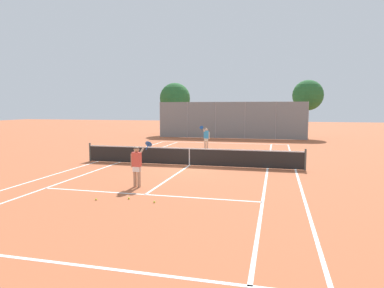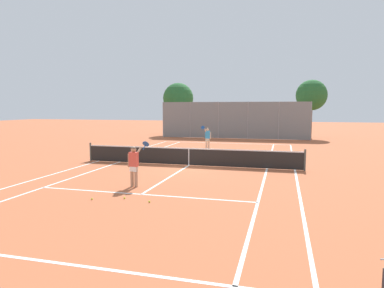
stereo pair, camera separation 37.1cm
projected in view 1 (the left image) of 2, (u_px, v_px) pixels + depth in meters
ground_plane at (189, 165)px, 18.45m from camera, size 120.00×120.00×0.00m
court_line_markings at (189, 165)px, 18.45m from camera, size 11.10×23.90×0.01m
tennis_net at (189, 156)px, 18.39m from camera, size 12.00×0.10×1.07m
player_near_side at (137, 164)px, 13.35m from camera, size 0.73×0.72×1.77m
player_far_left at (206, 137)px, 25.40m from camera, size 0.65×0.75×1.77m
loose_tennis_ball_0 at (154, 202)px, 11.21m from camera, size 0.07×0.07×0.07m
loose_tennis_ball_1 at (129, 198)px, 11.66m from camera, size 0.07×0.07×0.07m
loose_tennis_ball_2 at (177, 157)px, 21.54m from camera, size 0.07×0.07×0.07m
loose_tennis_ball_3 at (183, 149)px, 25.38m from camera, size 0.07×0.07×0.07m
loose_tennis_ball_4 at (270, 164)px, 18.57m from camera, size 0.07×0.07×0.07m
loose_tennis_ball_5 at (96, 199)px, 11.52m from camera, size 0.07×0.07×0.07m
back_fence at (230, 120)px, 34.19m from camera, size 14.86×0.08×3.68m
tree_behind_left at (174, 99)px, 38.96m from camera, size 3.44×3.44×5.88m
tree_behind_right at (308, 96)px, 34.77m from camera, size 3.09×3.09×5.90m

